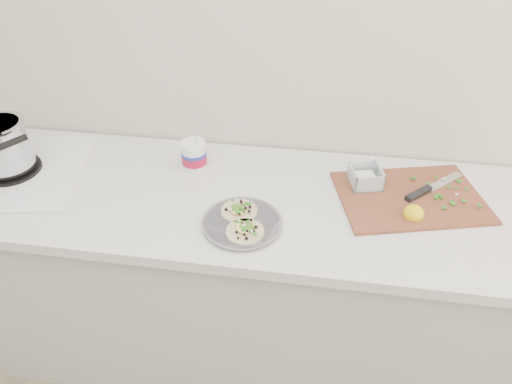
# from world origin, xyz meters

# --- Properties ---
(counter) EXTENTS (2.44, 0.66, 0.90)m
(counter) POSITION_xyz_m (0.00, 1.43, 0.45)
(counter) COLOR beige
(counter) RESTS_ON ground
(stove) EXTENTS (0.59, 0.56, 0.25)m
(stove) POSITION_xyz_m (-0.82, 1.42, 0.98)
(stove) COLOR silver
(stove) RESTS_ON counter
(taco_plate) EXTENTS (0.26, 0.26, 0.04)m
(taco_plate) POSITION_xyz_m (0.06, 1.26, 0.92)
(taco_plate) COLOR slate
(taco_plate) RESTS_ON counter
(tub) EXTENTS (0.09, 0.09, 0.21)m
(tub) POSITION_xyz_m (-0.16, 1.56, 0.97)
(tub) COLOR white
(tub) RESTS_ON counter
(cutboard) EXTENTS (0.55, 0.44, 0.07)m
(cutboard) POSITION_xyz_m (0.60, 1.49, 0.92)
(cutboard) COLOR brown
(cutboard) RESTS_ON counter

